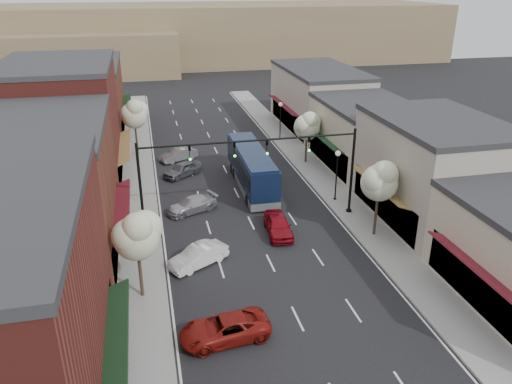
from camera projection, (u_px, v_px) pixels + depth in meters
ground at (278, 279)px, 31.15m from camera, size 160.00×160.00×0.00m
sidewalk_left at (138, 181)px, 45.96m from camera, size 2.80×73.00×0.15m
sidewalk_right at (311, 167)px, 49.40m from camera, size 2.80×73.00×0.15m
curb_left at (153, 180)px, 46.25m from camera, size 0.25×73.00×0.17m
curb_right at (298, 168)px, 49.12m from camera, size 0.25×73.00×0.17m
bldg_left_midnear at (40, 194)px, 31.76m from camera, size 10.14×14.10×9.40m
bldg_left_midfar at (64, 125)px, 44.00m from camera, size 10.14×14.10×10.90m
bldg_left_far at (83, 99)px, 58.82m from camera, size 10.14×18.10×8.40m
bldg_right_midnear at (433, 170)px, 37.79m from camera, size 9.14×12.10×7.90m
bldg_right_midfar at (366, 135)px, 48.82m from camera, size 9.14×12.10×6.40m
bldg_right_far at (318, 99)px, 61.16m from camera, size 9.14×16.10×7.40m
hill_far at (171, 34)px, 109.35m from camera, size 120.00×30.00×12.00m
hill_near at (43, 54)px, 94.28m from camera, size 50.00×20.00×8.00m
signal_mast_right at (323, 161)px, 37.63m from camera, size 8.22×0.46×7.00m
signal_mast_left at (173, 173)px, 35.33m from camera, size 8.22×0.46×7.00m
tree_right_near at (381, 179)px, 34.63m from camera, size 2.85×2.65×5.95m
tree_right_far at (308, 125)px, 49.14m from camera, size 2.85×2.65×5.43m
tree_left_near at (137, 234)px, 27.74m from camera, size 2.85×2.65×5.69m
tree_left_far at (134, 113)px, 50.86m from camera, size 2.85×2.65×6.13m
lamp_post_near at (337, 167)px, 40.96m from camera, size 0.44×0.44×4.44m
lamp_post_far at (280, 115)px, 56.63m from camera, size 0.44×0.44×4.44m
coach_bus at (251, 168)px, 44.29m from camera, size 2.63×11.40×3.48m
red_hatchback at (278, 225)px, 36.42m from camera, size 2.03×4.39×1.46m
parked_car_a at (225, 329)px, 25.77m from camera, size 4.91×2.66×1.31m
parked_car_b at (198, 256)px, 32.47m from camera, size 4.25×3.26×1.34m
parked_car_c at (192, 205)px, 39.94m from camera, size 4.55×3.25×1.22m
parked_car_d at (183, 169)px, 47.12m from camera, size 4.20×3.68×1.37m
parked_car_e at (179, 155)px, 51.16m from camera, size 4.12×2.90×1.29m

